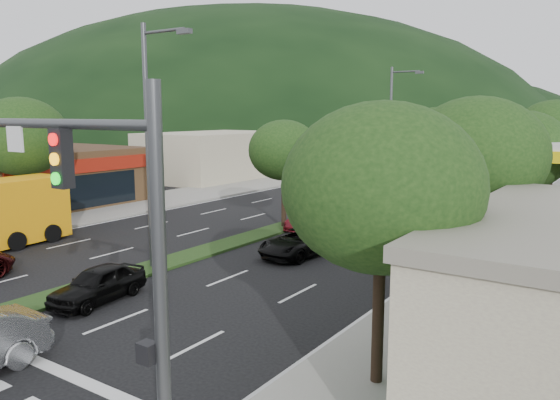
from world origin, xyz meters
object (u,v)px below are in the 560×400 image
Objects in this scene: streetlight_near at (151,136)px; car_queue_c at (313,219)px; tree_med_far at (436,129)px; traffic_signal at (93,220)px; car_queue_b at (432,214)px; tree_med_near at (284,150)px; motorhome at (506,173)px; streetlight_mid at (393,125)px; tree_r_c at (521,151)px; tree_r_a at (382,188)px; car_queue_a at (98,284)px; tree_r_d at (554,135)px; car_queue_d at (300,242)px; tree_r_b at (476,156)px; tree_l_a at (21,137)px; box_truck at (5,215)px.

car_queue_c is (1.53, 10.35, -4.96)m from streetlight_near.
streetlight_near is at bearing -89.67° from tree_med_far.
traffic_signal is 25.31m from car_queue_b.
tree_med_far is at bearing 90.00° from tree_med_near.
motorhome is at bearing -33.95° from tree_med_far.
tree_med_far is at bearing 91.07° from streetlight_mid.
tree_med_far is at bearing 116.57° from tree_r_c.
car_queue_a is at bearing 179.34° from tree_r_a.
motorhome is at bearing 103.31° from tree_r_c.
streetlight_mid is at bearing 90.00° from streetlight_near.
tree_r_d reaches higher than tree_r_c.
tree_r_c is 1.71× the size of car_queue_c.
tree_med_near reaches higher than car_queue_d.
tree_r_b is (2.97, 13.54, 0.39)m from traffic_signal.
tree_med_far is 31.22m from car_queue_d.
tree_r_c is at bearing 49.46° from car_queue_a.
tree_r_d is 1.94× the size of car_queue_a.
tree_r_a is 18.14m from car_queue_c.
tree_r_a is 1.10× the size of tree_med_near.
car_queue_b reaches higher than car_queue_d.
tree_r_b is 12.86m from car_queue_c.
tree_r_c is 19.69m from motorhome.
tree_r_a is 1.43× the size of car_queue_b.
car_queue_d is (3.79, 5.35, -4.96)m from streetlight_near.
tree_med_near reaches higher than car_queue_c.
car_queue_d is at bearing -92.61° from motorhome.
tree_l_a is at bearing -140.77° from tree_r_d.
tree_r_c is at bearing 12.77° from car_queue_c.
car_queue_b is (-5.20, -6.65, -4.51)m from tree_r_d.
car_queue_b is 22.86m from box_truck.
tree_r_b is 27.50m from motorhome.
car_queue_b is at bearing 105.03° from tree_r_a.
car_queue_d is at bearing 67.79° from car_queue_a.
tree_l_a is at bearing 151.81° from traffic_signal.
car_queue_c is (14.23, 8.35, -4.56)m from tree_l_a.
tree_r_b is 13.85m from car_queue_a.
streetlight_mid is at bearing 165.73° from tree_r_d.
car_queue_d is at bearing 170.40° from tree_r_b.
car_queue_b is at bearing -128.03° from tree_r_d.
tree_r_d is 0.72× the size of streetlight_near.
tree_r_d is at bearing 61.80° from streetlight_near.
tree_r_d is at bearing 90.00° from tree_r_b.
tree_med_near is at bearing -140.36° from car_queue_b.
streetlight_mid is 15.54m from car_queue_c.
car_queue_d is at bearing 130.55° from tree_r_a.
car_queue_a is at bearing -143.11° from tree_r_b.
traffic_signal is 16.23m from car_queue_d.
tree_med_near is 0.60× the size of streetlight_near.
streetlight_mid is 2.70× the size of car_queue_a.
tree_l_a is at bearing 171.05° from streetlight_near.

